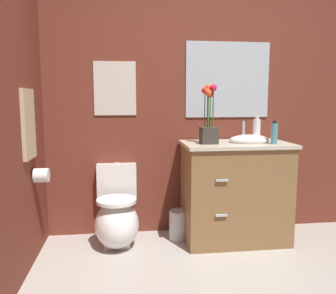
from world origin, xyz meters
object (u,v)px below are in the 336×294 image
at_px(trash_bin, 179,225).
at_px(toilet_paper_roll, 41,175).
at_px(wall_poster, 115,88).
at_px(toilet, 117,218).
at_px(flower_vase, 209,121).
at_px(vanity_cabinet, 235,190).
at_px(wall_mirror, 228,80).
at_px(soap_bottle, 274,133).
at_px(hanging_towel, 28,124).
at_px(lotion_bottle, 257,130).

height_order(trash_bin, toilet_paper_roll, toilet_paper_roll).
relative_size(wall_poster, toilet_paper_roll, 4.39).
bearing_deg(toilet, flower_vase, -4.69).
xyz_separation_m(vanity_cabinet, wall_poster, (-1.05, 0.29, 0.91)).
bearing_deg(wall_poster, toilet_paper_roll, -140.97).
bearing_deg(vanity_cabinet, trash_bin, 171.97).
height_order(wall_mirror, toilet_paper_roll, wall_mirror).
xyz_separation_m(soap_bottle, hanging_towel, (-1.97, -0.12, 0.10)).
xyz_separation_m(flower_vase, soap_bottle, (0.54, -0.10, -0.10)).
xyz_separation_m(toilet, hanging_towel, (-0.63, -0.28, 0.84)).
height_order(wall_poster, toilet_paper_roll, wall_poster).
distance_m(soap_bottle, lotion_bottle, 0.21).
bearing_deg(trash_bin, wall_mirror, 24.39).
distance_m(flower_vase, toilet_paper_roll, 1.43).
height_order(vanity_cabinet, hanging_towel, hanging_towel).
xyz_separation_m(lotion_bottle, wall_poster, (-1.26, 0.24, 0.37)).
bearing_deg(hanging_towel, wall_poster, 41.19).
relative_size(wall_mirror, hanging_towel, 1.54).
bearing_deg(flower_vase, wall_mirror, 52.34).
bearing_deg(toilet_paper_roll, vanity_cabinet, 5.96).
height_order(soap_bottle, wall_poster, wall_poster).
xyz_separation_m(toilet, trash_bin, (0.56, 0.04, -0.11)).
relative_size(trash_bin, wall_poster, 0.56).
height_order(vanity_cabinet, soap_bottle, soap_bottle).
bearing_deg(toilet, wall_poster, 90.00).
relative_size(flower_vase, hanging_towel, 0.97).
distance_m(flower_vase, trash_bin, 0.98).
xyz_separation_m(toilet, toilet_paper_roll, (-0.57, -0.20, 0.44)).
distance_m(wall_mirror, toilet_paper_roll, 1.86).
height_order(lotion_bottle, trash_bin, lotion_bottle).
bearing_deg(toilet_paper_roll, toilet, 18.94).
height_order(toilet, soap_bottle, soap_bottle).
bearing_deg(lotion_bottle, toilet_paper_roll, -173.13).
bearing_deg(toilet_paper_roll, wall_poster, 39.03).
bearing_deg(lotion_bottle, toilet, -178.92).
bearing_deg(toilet_paper_roll, flower_vase, 5.48).
bearing_deg(toilet, hanging_towel, -155.84).
xyz_separation_m(soap_bottle, lotion_bottle, (-0.08, 0.19, 0.01)).
distance_m(wall_poster, hanging_towel, 0.88).
xyz_separation_m(flower_vase, wall_mirror, (0.26, 0.33, 0.37)).
distance_m(toilet, vanity_cabinet, 1.08).
bearing_deg(flower_vase, toilet, 175.31).
bearing_deg(soap_bottle, lotion_bottle, 113.37).
bearing_deg(toilet, lotion_bottle, 1.08).
bearing_deg(toilet, wall_mirror, 14.27).
relative_size(flower_vase, toilet_paper_roll, 4.59).
bearing_deg(soap_bottle, toilet, 172.93).
height_order(toilet, trash_bin, toilet).
relative_size(wall_poster, wall_mirror, 0.60).
distance_m(vanity_cabinet, wall_poster, 1.42).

